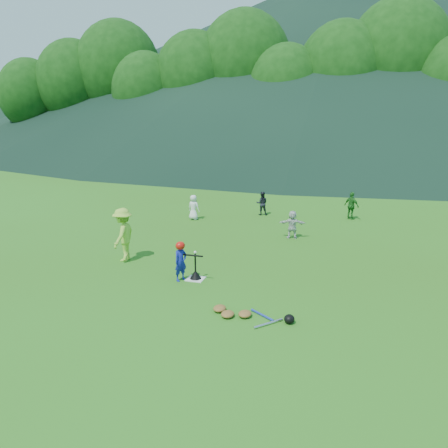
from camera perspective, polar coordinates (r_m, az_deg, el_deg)
name	(u,v)px	position (r m, az deg, el deg)	size (l,w,h in m)	color
ground	(196,279)	(11.56, -3.73, -7.20)	(120.00, 120.00, 0.00)	#316316
home_plate	(196,279)	(11.56, -3.73, -7.15)	(0.45, 0.45, 0.02)	silver
baseball	(195,252)	(11.32, -3.79, -3.71)	(0.08, 0.08, 0.08)	white
batter_child	(181,262)	(11.35, -5.69, -4.92)	(0.37, 0.24, 1.02)	navy
adult_coach	(123,235)	(13.11, -13.03, -1.35)	(1.02, 0.58, 1.58)	#A0CF3D
fielder_a	(194,207)	(17.98, -4.00, 2.19)	(0.50, 0.33, 1.02)	white
fielder_b	(262,203)	(18.85, 4.98, 2.70)	(0.49, 0.38, 1.01)	black
fielder_c	(352,206)	(18.69, 16.32, 2.29)	(0.67, 0.28, 1.14)	#20691F
fielder_d	(292,224)	(15.36, 8.92, -0.05)	(0.92, 0.29, 0.99)	silver
batting_tee	(196,274)	(11.52, -3.74, -6.60)	(0.30, 0.30, 0.68)	black
batter_gear	(181,246)	(11.21, -5.62, -2.94)	(0.73, 0.26, 0.38)	red
equipment_pile	(245,314)	(9.49, 2.74, -11.66)	(1.80, 0.85, 0.19)	olive
outfield_fence	(313,158)	(38.41, 11.57, 8.49)	(70.07, 0.08, 1.33)	gray
tree_line	(326,71)	(44.22, 13.20, 18.85)	(70.04, 11.40, 14.82)	#382314
distant_hills	(307,59)	(93.21, 10.83, 20.39)	(155.00, 140.00, 32.00)	black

